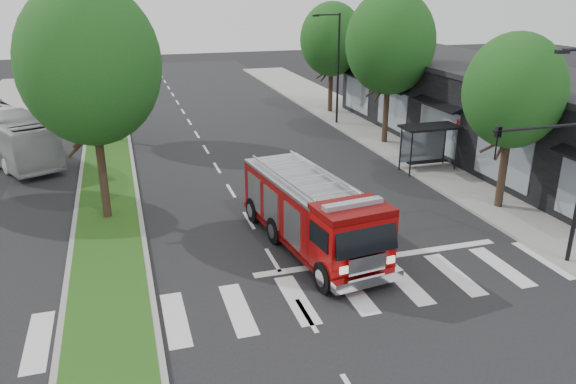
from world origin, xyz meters
name	(u,v)px	position (x,y,z in m)	size (l,w,h in m)	color
ground	(273,260)	(0.00, 0.00, 0.00)	(140.00, 140.00, 0.00)	black
sidewalk_right	(429,158)	(12.50, 10.00, 0.07)	(5.00, 80.00, 0.15)	gray
median	(108,148)	(-6.00, 18.00, 0.08)	(3.00, 50.00, 0.15)	gray
storefront_row	(498,114)	(17.00, 10.00, 2.50)	(8.00, 30.00, 5.00)	black
bus_shelter	(428,135)	(11.20, 8.15, 2.04)	(3.20, 1.60, 2.61)	black
tree_right_near	(514,91)	(11.50, 2.00, 5.51)	(4.40, 4.40, 8.05)	black
tree_right_mid	(390,43)	(11.50, 14.00, 6.49)	(5.60, 5.60, 9.72)	black
tree_right_far	(332,39)	(11.50, 24.00, 5.84)	(5.00, 5.00, 8.73)	black
tree_median_near	(90,65)	(-6.00, 6.00, 6.81)	(5.80, 5.80, 10.16)	black
tree_median_far	(96,42)	(-6.00, 20.00, 6.49)	(5.60, 5.60, 9.72)	black
streetlight_right_near	(568,146)	(9.61, -3.50, 4.67)	(4.08, 0.22, 8.00)	black
streetlight_right_far	(336,64)	(10.35, 20.00, 4.48)	(2.11, 0.20, 8.00)	black
fire_engine	(311,213)	(1.78, 0.71, 1.45)	(3.70, 8.96, 3.01)	#5E0505
city_bus	(9,135)	(-11.46, 17.27, 1.49)	(2.50, 10.67, 2.97)	#AAAAAE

